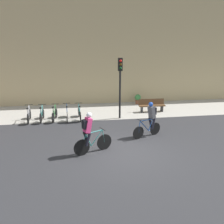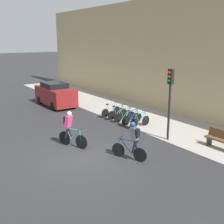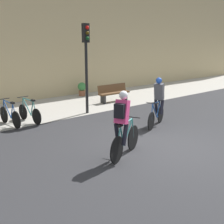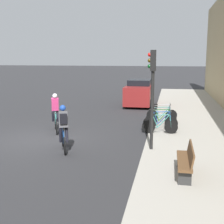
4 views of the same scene
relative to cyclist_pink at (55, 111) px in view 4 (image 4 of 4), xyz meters
The scene contains 12 objects.
ground 1.79m from the cyclist_pink, ahead, with size 200.00×200.00×0.00m, color #2B2B2D.
kerb_strip 6.86m from the cyclist_pink, 77.07° to the left, with size 44.00×4.50×0.01m, color #A39E93.
cyclist_pink is the anchor object (origin of this frame).
cyclist_grey 3.42m from the cyclist_pink, 25.70° to the left, with size 1.60×0.75×1.76m.
parked_bike_0 5.99m from the cyclist_pink, 124.94° to the left, with size 0.46×1.67×0.94m.
parked_bike_1 5.59m from the cyclist_pink, 118.53° to the left, with size 0.46×1.60×0.93m.
parked_bike_2 5.27m from the cyclist_pink, 111.24° to the left, with size 0.46×1.59×0.94m.
parked_bike_3 5.05m from the cyclist_pink, 103.13° to the left, with size 0.46×1.67×0.95m.
parked_bike_4 4.93m from the cyclist_pink, 94.46° to the left, with size 0.46×1.64×0.94m.
traffic_light_pole 5.37m from the cyclist_pink, 65.24° to the left, with size 0.26×0.30×3.74m.
bench 7.48m from the cyclist_pink, 51.49° to the left, with size 1.83×0.44×0.89m.
parked_car 9.16m from the cyclist_pink, 160.15° to the left, with size 4.30×1.84×1.85m.
Camera 4 is at (12.22, 5.44, 3.52)m, focal length 50.00 mm.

